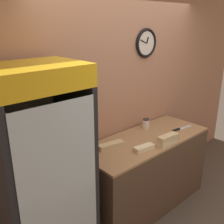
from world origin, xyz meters
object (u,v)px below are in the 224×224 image
Objects in this scene: sandwich_stack_bottom at (168,142)px; condiment_jar at (146,124)px; sandwich_flat_right at (111,145)px; chefs_knife at (179,129)px; beverage_cooler at (37,167)px; sandwich_flat_left at (144,148)px; sandwich_stack_middle at (168,137)px.

condiment_jar reaches higher than sandwich_stack_bottom.
sandwich_flat_right is (-0.54, 0.37, -0.00)m from sandwich_stack_bottom.
sandwich_flat_right is 2.42× the size of condiment_jar.
sandwich_flat_right is 1.03m from chefs_knife.
sandwich_flat_left is (1.13, -0.24, -0.12)m from beverage_cooler.
beverage_cooler reaches higher than condiment_jar.
beverage_cooler is 1.63m from condiment_jar.
sandwich_stack_middle is 0.66m from sandwich_flat_right.
sandwich_stack_bottom reaches higher than sandwich_flat_left.
chefs_knife is 0.44m from condiment_jar.
sandwich_stack_bottom is 0.52m from condiment_jar.
sandwich_stack_bottom is at bearing -15.25° from sandwich_flat_left.
beverage_cooler reaches higher than sandwich_stack_bottom.
sandwich_flat_right is at bearing 145.40° from sandwich_stack_bottom.
sandwich_flat_right is at bearing 2.86° from beverage_cooler.
beverage_cooler is 7.11× the size of sandwich_stack_bottom.
sandwich_flat_right is at bearing 167.95° from chefs_knife.
sandwich_flat_left is at bearing 164.75° from sandwich_stack_bottom.
sandwich_flat_left is 0.68× the size of chefs_knife.
sandwich_flat_left is 0.80× the size of sandwich_flat_right.
sandwich_stack_bottom is 0.49m from chefs_knife.
sandwich_stack_bottom reaches higher than sandwich_flat_right.
sandwich_stack_bottom is 1.11× the size of sandwich_flat_left.
sandwich_stack_bottom is at bearing -12.73° from beverage_cooler.
sandwich_stack_middle reaches higher than sandwich_stack_bottom.
sandwich_flat_left is at bearing -174.72° from chefs_knife.
beverage_cooler is 15.25× the size of condiment_jar.
condiment_jar is at bearing 39.20° from sandwich_flat_left.
sandwich_stack_middle is 0.52m from condiment_jar.
condiment_jar is (0.49, 0.40, 0.04)m from sandwich_flat_left.
sandwich_flat_left is at bearing 164.75° from sandwich_stack_middle.
sandwich_stack_middle is at bearing 0.00° from sandwich_stack_bottom.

